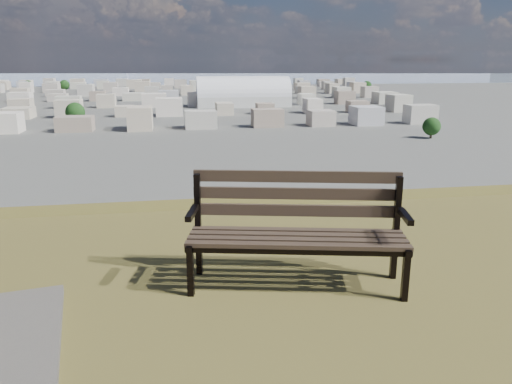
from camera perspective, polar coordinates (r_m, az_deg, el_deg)
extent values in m
cube|color=#3A2B21|center=(3.94, 4.76, -6.15)|extent=(1.75, 0.47, 0.03)
cube|color=#3A2B21|center=(4.05, 4.71, -5.55)|extent=(1.75, 0.47, 0.03)
cube|color=#3A2B21|center=(4.16, 4.66, -4.98)|extent=(1.75, 0.47, 0.03)
cube|color=#3A2B21|center=(4.27, 4.62, -4.44)|extent=(1.75, 0.47, 0.03)
cube|color=#3A2B21|center=(4.30, 4.64, -2.11)|extent=(1.74, 0.42, 0.10)
cube|color=#3A2B21|center=(4.28, 4.67, -0.18)|extent=(1.74, 0.42, 0.10)
cube|color=#3A2B21|center=(4.27, 4.70, 1.76)|extent=(1.74, 0.42, 0.10)
cube|color=black|center=(4.07, -7.51, -8.86)|extent=(0.06, 0.07, 0.43)
cube|color=black|center=(4.37, -6.62, -3.78)|extent=(0.06, 0.07, 0.91)
cube|color=black|center=(4.18, -7.11, -5.41)|extent=(0.16, 0.49, 0.05)
cube|color=black|center=(4.05, -7.34, -2.38)|extent=(0.13, 0.36, 0.04)
cube|color=black|center=(4.12, 16.74, -9.06)|extent=(0.06, 0.07, 0.43)
cube|color=black|center=(4.42, 15.71, -4.03)|extent=(0.06, 0.07, 0.91)
cube|color=black|center=(4.23, 16.31, -5.65)|extent=(0.16, 0.49, 0.05)
cube|color=black|center=(4.11, 16.72, -2.66)|extent=(0.13, 0.36, 0.04)
cube|color=black|center=(3.95, 4.75, -6.81)|extent=(1.74, 0.43, 0.04)
cube|color=black|center=(4.30, 4.61, -4.96)|extent=(1.74, 0.43, 0.04)
cube|color=silver|center=(301.07, -1.50, 10.35)|extent=(54.88, 24.15, 6.04)
cylinder|color=white|center=(300.84, -1.51, 10.92)|extent=(54.88, 24.15, 22.97)
cube|color=beige|center=(212.11, -26.19, 7.06)|extent=(11.00, 11.00, 7.00)
cube|color=#B7AA9C|center=(206.61, -19.76, 7.54)|extent=(11.00, 11.00, 7.00)
cube|color=#C3B39B|center=(203.80, -13.05, 7.94)|extent=(11.00, 11.00, 7.00)
cube|color=#B3B3B8|center=(203.81, -6.24, 8.23)|extent=(11.00, 11.00, 7.00)
cube|color=beige|center=(206.61, 0.49, 8.41)|extent=(11.00, 11.00, 7.00)
cube|color=gray|center=(212.12, 6.96, 8.47)|extent=(11.00, 11.00, 7.00)
cube|color=silver|center=(220.12, 13.03, 8.43)|extent=(11.00, 11.00, 7.00)
cube|color=#BBB6AA|center=(230.35, 18.61, 8.31)|extent=(11.00, 11.00, 7.00)
cube|color=#C3B39B|center=(263.22, -25.73, 8.35)|extent=(11.00, 11.00, 7.00)
cube|color=#B3B3B8|center=(257.69, -20.55, 8.77)|extent=(11.00, 11.00, 7.00)
cube|color=beige|center=(254.32, -15.18, 9.12)|extent=(11.00, 11.00, 7.00)
cube|color=gray|center=(253.19, -9.70, 9.40)|extent=(11.00, 11.00, 7.00)
cube|color=silver|center=(254.32, -4.21, 9.59)|extent=(11.00, 11.00, 7.00)
cube|color=#BBB6AA|center=(257.70, 1.18, 9.69)|extent=(11.00, 11.00, 7.00)
cube|color=beige|center=(263.23, 6.40, 9.72)|extent=(11.00, 11.00, 7.00)
cube|color=#B7AA9C|center=(270.78, 11.36, 9.66)|extent=(11.00, 11.00, 7.00)
cube|color=#C3B39B|center=(280.19, 16.01, 9.55)|extent=(11.00, 11.00, 7.00)
cube|color=gray|center=(314.43, -25.43, 9.22)|extent=(11.00, 11.00, 7.00)
cube|color=silver|center=(308.89, -21.09, 9.58)|extent=(11.00, 11.00, 7.00)
cube|color=#BBB6AA|center=(305.14, -16.61, 9.90)|extent=(11.00, 11.00, 7.00)
cube|color=beige|center=(303.25, -12.04, 10.16)|extent=(11.00, 11.00, 7.00)
cube|color=#B7AA9C|center=(303.25, -7.44, 10.36)|extent=(11.00, 11.00, 7.00)
cube|color=#C3B39B|center=(305.14, -2.86, 10.49)|extent=(11.00, 11.00, 7.00)
cube|color=#B3B3B8|center=(308.89, 1.64, 10.55)|extent=(11.00, 11.00, 7.00)
cube|color=beige|center=(314.44, 6.01, 10.56)|extent=(11.00, 11.00, 7.00)
cube|color=gray|center=(321.69, 10.21, 10.50)|extent=(11.00, 11.00, 7.00)
cube|color=silver|center=(330.52, 14.19, 10.40)|extent=(11.00, 11.00, 7.00)
cube|color=#B7AA9C|center=(365.70, -25.21, 9.85)|extent=(11.00, 11.00, 7.00)
cube|color=#C3B39B|center=(360.15, -21.48, 10.17)|extent=(11.00, 11.00, 7.00)
cube|color=#B3B3B8|center=(356.13, -17.64, 10.45)|extent=(11.00, 11.00, 7.00)
cube|color=beige|center=(353.70, -13.72, 10.70)|extent=(11.00, 11.00, 7.00)
cube|color=gray|center=(352.88, -9.77, 10.89)|extent=(11.00, 11.00, 7.00)
cube|color=silver|center=(353.70, -5.81, 11.04)|extent=(11.00, 11.00, 7.00)
cube|color=#BBB6AA|center=(356.13, -1.88, 11.13)|extent=(11.00, 11.00, 7.00)
cube|color=beige|center=(360.15, 1.98, 11.17)|extent=(11.00, 11.00, 7.00)
cube|color=#B7AA9C|center=(365.71, 5.74, 11.16)|extent=(11.00, 11.00, 7.00)
cube|color=#C3B39B|center=(372.73, 9.37, 11.11)|extent=(11.00, 11.00, 7.00)
cube|color=#B3B3B8|center=(381.14, 12.85, 11.02)|extent=(11.00, 11.00, 7.00)
cube|color=silver|center=(417.01, -25.04, 10.32)|extent=(11.00, 11.00, 7.00)
cube|color=#BBB6AA|center=(411.45, -21.77, 10.61)|extent=(11.00, 11.00, 7.00)
cube|color=beige|center=(407.23, -18.41, 10.87)|extent=(11.00, 11.00, 7.00)
cube|color=#B7AA9C|center=(404.39, -14.99, 11.09)|extent=(11.00, 11.00, 7.00)
cube|color=#C3B39B|center=(402.96, -11.53, 11.28)|extent=(11.00, 11.00, 7.00)
cube|color=#B3B3B8|center=(402.96, -8.05, 11.43)|extent=(11.00, 11.00, 7.00)
cube|color=beige|center=(404.39, -4.58, 11.54)|extent=(11.00, 11.00, 7.00)
cube|color=gray|center=(407.23, -1.15, 11.61)|extent=(11.00, 11.00, 7.00)
cube|color=silver|center=(411.45, 2.23, 11.63)|extent=(11.00, 11.00, 7.00)
cube|color=#BBB6AA|center=(417.02, 5.53, 11.62)|extent=(11.00, 11.00, 7.00)
cube|color=beige|center=(423.87, 8.73, 11.57)|extent=(11.00, 11.00, 7.00)
cube|color=#B7AA9C|center=(431.94, 11.81, 11.49)|extent=(11.00, 11.00, 7.00)
cube|color=beige|center=(468.34, -24.91, 10.69)|extent=(11.00, 11.00, 7.00)
cube|color=gray|center=(462.77, -21.99, 10.95)|extent=(11.00, 11.00, 7.00)
cube|color=silver|center=(458.40, -19.01, 11.19)|extent=(11.00, 11.00, 7.00)
cube|color=#BBB6AA|center=(455.25, -15.97, 11.40)|extent=(11.00, 11.00, 7.00)
cube|color=beige|center=(453.35, -12.90, 11.58)|extent=(11.00, 11.00, 7.00)
cube|color=#B7AA9C|center=(452.71, -9.81, 11.73)|extent=(11.00, 11.00, 7.00)
cube|color=#C3B39B|center=(453.35, -6.71, 11.84)|extent=(11.00, 11.00, 7.00)
cube|color=#B3B3B8|center=(455.25, -3.63, 11.93)|extent=(11.00, 11.00, 7.00)
cube|color=beige|center=(458.40, -0.58, 11.97)|extent=(11.00, 11.00, 7.00)
cube|color=gray|center=(462.78, 2.43, 11.99)|extent=(11.00, 11.00, 7.00)
cube|color=silver|center=(468.35, 5.36, 11.97)|extent=(11.00, 11.00, 7.00)
cube|color=#BBB6AA|center=(475.07, 8.22, 11.93)|extent=(11.00, 11.00, 7.00)
cube|color=beige|center=(482.88, 11.00, 11.86)|extent=(11.00, 11.00, 7.00)
cube|color=#B3B3B8|center=(519.69, -24.80, 10.98)|extent=(11.00, 11.00, 7.00)
cube|color=beige|center=(514.12, -22.17, 11.22)|extent=(11.00, 11.00, 7.00)
cube|color=gray|center=(509.62, -19.49, 11.44)|extent=(11.00, 11.00, 7.00)
cube|color=silver|center=(506.22, -16.76, 11.64)|extent=(11.00, 11.00, 7.00)
cube|color=#BBB6AA|center=(503.94, -14.00, 11.81)|extent=(11.00, 11.00, 7.00)
cube|color=beige|center=(502.79, -11.22, 11.96)|extent=(11.00, 11.00, 7.00)
cube|color=#B7AA9C|center=(502.79, -8.42, 12.08)|extent=(11.00, 11.00, 7.00)
cube|color=#C3B39B|center=(503.94, -5.63, 12.17)|extent=(11.00, 11.00, 7.00)
cube|color=#B3B3B8|center=(506.22, -2.86, 12.23)|extent=(11.00, 11.00, 7.00)
cube|color=beige|center=(509.62, -0.12, 12.27)|extent=(11.00, 11.00, 7.00)
cube|color=gray|center=(514.13, 2.58, 12.28)|extent=(11.00, 11.00, 7.00)
cube|color=silver|center=(519.70, 5.23, 12.26)|extent=(11.00, 11.00, 7.00)
cube|color=#BBB6AA|center=(526.31, 7.82, 12.22)|extent=(11.00, 11.00, 7.00)
cube|color=beige|center=(533.91, 10.33, 12.15)|extent=(11.00, 11.00, 7.00)
cube|color=#C3B39B|center=(577.57, -27.05, 10.99)|extent=(11.00, 11.00, 7.00)
cube|color=#B3B3B8|center=(571.05, -24.71, 11.23)|extent=(11.00, 11.00, 7.00)
cube|color=beige|center=(565.48, -22.32, 11.45)|extent=(11.00, 11.00, 7.00)
cube|color=gray|center=(560.88, -19.89, 11.65)|extent=(11.00, 11.00, 7.00)
cube|color=silver|center=(557.27, -17.41, 11.83)|extent=(11.00, 11.00, 7.00)
cube|color=#BBB6AA|center=(554.68, -14.90, 12.00)|extent=(11.00, 11.00, 7.00)
cube|color=beige|center=(553.12, -12.37, 12.14)|extent=(11.00, 11.00, 7.00)
cube|color=#B7AA9C|center=(552.60, -9.83, 12.26)|extent=(11.00, 11.00, 7.00)
cube|color=#C3B39B|center=(553.12, -7.29, 12.36)|extent=(11.00, 11.00, 7.00)
cube|color=#B3B3B8|center=(554.68, -4.75, 12.43)|extent=(11.00, 11.00, 7.00)
cube|color=beige|center=(557.27, -2.23, 12.48)|extent=(11.00, 11.00, 7.00)
cube|color=gray|center=(560.88, 0.26, 12.51)|extent=(11.00, 11.00, 7.00)
cube|color=silver|center=(565.48, 2.71, 12.51)|extent=(11.00, 11.00, 7.00)
cube|color=#BBB6AA|center=(571.06, 5.12, 12.49)|extent=(11.00, 11.00, 7.00)
cube|color=beige|center=(577.58, 7.48, 12.46)|extent=(11.00, 11.00, 7.00)
cube|color=#B7AA9C|center=(585.01, 9.79, 12.40)|extent=(11.00, 11.00, 7.00)
cylinder|color=#382B1C|center=(187.21, 19.35, 6.14)|extent=(0.80, 0.80, 2.10)
sphere|color=black|center=(186.80, 19.43, 7.09)|extent=(6.30, 6.30, 6.30)
cylinder|color=#382B1C|center=(227.11, -19.87, 7.57)|extent=(0.80, 0.80, 2.70)
sphere|color=black|center=(226.70, -19.96, 8.59)|extent=(8.10, 8.10, 8.10)
cylinder|color=#382B1C|center=(311.70, 15.30, 9.62)|extent=(0.80, 0.80, 1.95)
sphere|color=black|center=(311.47, 15.33, 10.15)|extent=(5.85, 5.85, 5.85)
cylinder|color=#382B1C|center=(407.37, -1.15, 11.27)|extent=(0.80, 0.80, 2.25)
sphere|color=black|center=(407.18, -1.15, 11.75)|extent=(6.75, 6.75, 6.75)
cylinder|color=#382B1C|center=(471.47, -20.99, 10.84)|extent=(0.80, 0.80, 2.85)
sphere|color=black|center=(471.26, -21.04, 11.36)|extent=(8.55, 8.55, 8.55)
cylinder|color=#382B1C|center=(519.29, -24.56, 10.75)|extent=(0.80, 0.80, 2.40)
sphere|color=black|center=(519.13, -24.60, 11.15)|extent=(7.20, 7.20, 7.20)
cylinder|color=#382B1C|center=(305.84, -2.09, 10.05)|extent=(0.80, 0.80, 2.10)
sphere|color=black|center=(305.59, -2.10, 10.64)|extent=(6.30, 6.30, 6.30)
cylinder|color=#382B1C|center=(455.78, 12.55, 11.33)|extent=(0.80, 0.80, 2.55)
sphere|color=black|center=(455.58, 12.58, 11.81)|extent=(7.65, 7.65, 7.65)
cube|color=#8DA3B4|center=(902.51, -9.86, 12.98)|extent=(2400.00, 700.00, 0.12)
cube|color=#8D93AF|center=(1410.03, -26.88, 13.37)|extent=(600.00, 220.00, 55.00)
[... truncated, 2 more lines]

